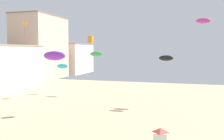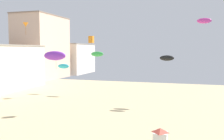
{
  "view_description": "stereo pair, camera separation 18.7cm",
  "coord_description": "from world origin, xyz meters",
  "px_view_note": "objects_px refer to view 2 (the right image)",
  "views": [
    {
      "loc": [
        11.23,
        -8.23,
        8.9
      ],
      "look_at": [
        4.37,
        14.98,
        6.97
      ],
      "focal_mm": 39.87,
      "sensor_mm": 36.0,
      "label": 1
    },
    {
      "loc": [
        11.41,
        -8.18,
        8.9
      ],
      "look_at": [
        4.37,
        14.98,
        6.97
      ],
      "focal_mm": 39.87,
      "sensor_mm": 36.0,
      "label": 2
    }
  ],
  "objects_px": {
    "kite_purple_parafoil": "(55,56)",
    "kite_orange_delta": "(26,25)",
    "kite_magenta_parafoil": "(204,21)",
    "kite_cyan_delta": "(56,56)",
    "kite_black_parafoil": "(167,58)",
    "lifeguard_stand": "(160,137)",
    "kite_orange_box": "(91,40)",
    "kite_green_parafoil": "(97,54)",
    "kite_cyan_parafoil": "(63,66)"
  },
  "relations": [
    {
      "from": "kite_green_parafoil",
      "to": "kite_orange_box",
      "type": "height_order",
      "value": "kite_orange_box"
    },
    {
      "from": "kite_magenta_parafoil",
      "to": "kite_cyan_delta",
      "type": "distance_m",
      "value": 27.85
    },
    {
      "from": "kite_orange_delta",
      "to": "kite_magenta_parafoil",
      "type": "relative_size",
      "value": 0.81
    },
    {
      "from": "kite_green_parafoil",
      "to": "kite_orange_delta",
      "type": "bearing_deg",
      "value": -118.83
    },
    {
      "from": "kite_purple_parafoil",
      "to": "kite_cyan_delta",
      "type": "relative_size",
      "value": 0.84
    },
    {
      "from": "kite_orange_delta",
      "to": "kite_green_parafoil",
      "type": "bearing_deg",
      "value": 61.17
    },
    {
      "from": "kite_purple_parafoil",
      "to": "kite_cyan_delta",
      "type": "xyz_separation_m",
      "value": [
        -10.74,
        19.17,
        -0.59
      ]
    },
    {
      "from": "kite_cyan_parafoil",
      "to": "kite_purple_parafoil",
      "type": "bearing_deg",
      "value": -64.08
    },
    {
      "from": "kite_purple_parafoil",
      "to": "kite_black_parafoil",
      "type": "height_order",
      "value": "kite_purple_parafoil"
    },
    {
      "from": "lifeguard_stand",
      "to": "kite_green_parafoil",
      "type": "distance_m",
      "value": 31.84
    },
    {
      "from": "kite_green_parafoil",
      "to": "kite_magenta_parafoil",
      "type": "xyz_separation_m",
      "value": [
        20.06,
        -2.04,
        5.75
      ]
    },
    {
      "from": "lifeguard_stand",
      "to": "kite_magenta_parafoil",
      "type": "xyz_separation_m",
      "value": [
        4.56,
        25.05,
        12.03
      ]
    },
    {
      "from": "kite_cyan_delta",
      "to": "kite_orange_box",
      "type": "bearing_deg",
      "value": -39.43
    },
    {
      "from": "kite_green_parafoil",
      "to": "kite_black_parafoil",
      "type": "height_order",
      "value": "kite_green_parafoil"
    },
    {
      "from": "kite_green_parafoil",
      "to": "kite_cyan_delta",
      "type": "relative_size",
      "value": 0.84
    },
    {
      "from": "kite_magenta_parafoil",
      "to": "kite_cyan_parafoil",
      "type": "xyz_separation_m",
      "value": [
        -27.36,
        1.42,
        -8.3
      ]
    },
    {
      "from": "kite_green_parafoil",
      "to": "kite_magenta_parafoil",
      "type": "height_order",
      "value": "kite_magenta_parafoil"
    },
    {
      "from": "kite_orange_delta",
      "to": "kite_cyan_delta",
      "type": "bearing_deg",
      "value": 88.77
    },
    {
      "from": "lifeguard_stand",
      "to": "kite_magenta_parafoil",
      "type": "height_order",
      "value": "kite_magenta_parafoil"
    },
    {
      "from": "kite_magenta_parafoil",
      "to": "kite_black_parafoil",
      "type": "bearing_deg",
      "value": -135.95
    },
    {
      "from": "kite_green_parafoil",
      "to": "kite_purple_parafoil",
      "type": "distance_m",
      "value": 23.59
    },
    {
      "from": "kite_purple_parafoil",
      "to": "kite_orange_delta",
      "type": "xyz_separation_m",
      "value": [
        -10.94,
        10.19,
        4.62
      ]
    },
    {
      "from": "kite_orange_box",
      "to": "kite_cyan_delta",
      "type": "relative_size",
      "value": 0.33
    },
    {
      "from": "kite_purple_parafoil",
      "to": "kite_magenta_parafoil",
      "type": "relative_size",
      "value": 1.09
    },
    {
      "from": "kite_green_parafoil",
      "to": "kite_orange_box",
      "type": "bearing_deg",
      "value": -73.27
    },
    {
      "from": "kite_green_parafoil",
      "to": "kite_magenta_parafoil",
      "type": "bearing_deg",
      "value": -5.82
    },
    {
      "from": "lifeguard_stand",
      "to": "kite_purple_parafoil",
      "type": "bearing_deg",
      "value": 153.07
    },
    {
      "from": "kite_orange_delta",
      "to": "kite_orange_box",
      "type": "distance_m",
      "value": 11.44
    },
    {
      "from": "lifeguard_stand",
      "to": "kite_black_parafoil",
      "type": "height_order",
      "value": "kite_black_parafoil"
    },
    {
      "from": "kite_purple_parafoil",
      "to": "lifeguard_stand",
      "type": "bearing_deg",
      "value": -17.89
    },
    {
      "from": "kite_purple_parafoil",
      "to": "kite_cyan_parafoil",
      "type": "bearing_deg",
      "value": 115.92
    },
    {
      "from": "kite_cyan_delta",
      "to": "kite_cyan_parafoil",
      "type": "relative_size",
      "value": 1.22
    },
    {
      "from": "kite_magenta_parafoil",
      "to": "kite_orange_box",
      "type": "relative_size",
      "value": 2.34
    },
    {
      "from": "kite_cyan_delta",
      "to": "kite_green_parafoil",
      "type": "bearing_deg",
      "value": 30.42
    },
    {
      "from": "lifeguard_stand",
      "to": "kite_magenta_parafoil",
      "type": "bearing_deg",
      "value": 70.64
    },
    {
      "from": "lifeguard_stand",
      "to": "kite_magenta_parafoil",
      "type": "distance_m",
      "value": 28.16
    },
    {
      "from": "lifeguard_stand",
      "to": "kite_green_parafoil",
      "type": "height_order",
      "value": "kite_green_parafoil"
    },
    {
      "from": "kite_cyan_parafoil",
      "to": "kite_orange_box",
      "type": "bearing_deg",
      "value": -48.07
    },
    {
      "from": "kite_cyan_delta",
      "to": "kite_cyan_parafoil",
      "type": "height_order",
      "value": "kite_cyan_delta"
    },
    {
      "from": "kite_green_parafoil",
      "to": "kite_orange_delta",
      "type": "relative_size",
      "value": 1.34
    },
    {
      "from": "kite_black_parafoil",
      "to": "kite_orange_delta",
      "type": "bearing_deg",
      "value": -165.5
    },
    {
      "from": "kite_orange_delta",
      "to": "kite_orange_box",
      "type": "xyz_separation_m",
      "value": [
        11.17,
        -0.04,
        -2.47
      ]
    },
    {
      "from": "kite_black_parafoil",
      "to": "kite_magenta_parafoil",
      "type": "bearing_deg",
      "value": 44.05
    },
    {
      "from": "kite_orange_box",
      "to": "kite_black_parafoil",
      "type": "bearing_deg",
      "value": 28.3
    },
    {
      "from": "kite_purple_parafoil",
      "to": "kite_orange_box",
      "type": "bearing_deg",
      "value": 88.71
    },
    {
      "from": "kite_magenta_parafoil",
      "to": "kite_cyan_delta",
      "type": "xyz_separation_m",
      "value": [
        -27.08,
        -2.08,
        -6.15
      ]
    },
    {
      "from": "lifeguard_stand",
      "to": "kite_cyan_delta",
      "type": "xyz_separation_m",
      "value": [
        -22.52,
        22.98,
        5.87
      ]
    },
    {
      "from": "kite_green_parafoil",
      "to": "kite_orange_box",
      "type": "relative_size",
      "value": 2.55
    },
    {
      "from": "lifeguard_stand",
      "to": "kite_orange_delta",
      "type": "bearing_deg",
      "value": 139.33
    },
    {
      "from": "lifeguard_stand",
      "to": "kite_orange_box",
      "type": "bearing_deg",
      "value": 120.58
    }
  ]
}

